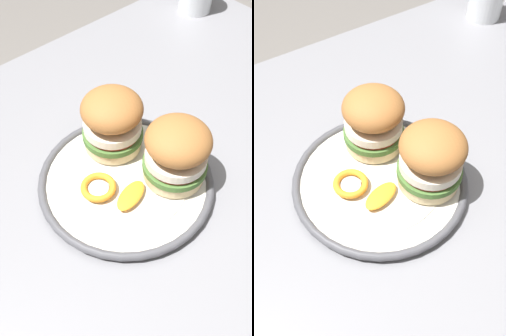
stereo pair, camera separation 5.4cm
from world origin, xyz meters
TOP-DOWN VIEW (x-y plane):
  - dining_table at (0.00, 0.00)m, footprint 1.20×0.84m
  - dinner_plate at (0.04, 0.03)m, footprint 0.26×0.26m
  - sandwich_half_left at (0.07, 0.10)m, footprint 0.11×0.11m
  - sandwich_half_right at (0.09, -0.01)m, footprint 0.12×0.12m
  - orange_peel_curled at (-0.01, 0.04)m, footprint 0.06×0.06m
  - orange_peel_strip_long at (0.02, -0.00)m, footprint 0.06×0.04m

SIDE VIEW (x-z plane):
  - dining_table at x=0.00m, z-range 0.25..0.96m
  - dinner_plate at x=0.04m, z-range 0.71..0.73m
  - orange_peel_strip_long at x=0.02m, z-range 0.73..0.74m
  - orange_peel_curled at x=-0.01m, z-range 0.73..0.74m
  - sandwich_half_left at x=0.07m, z-range 0.73..0.83m
  - sandwich_half_right at x=0.09m, z-range 0.73..0.83m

